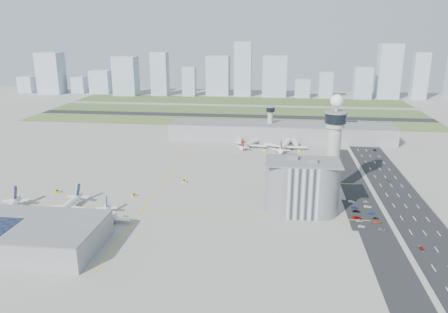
# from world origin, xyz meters

# --- Properties ---
(ground) EXTENTS (1000.00, 1000.00, 0.00)m
(ground) POSITION_xyz_m (0.00, 0.00, 0.00)
(ground) COLOR #9D9A92
(grass_strip_0) EXTENTS (480.00, 50.00, 0.08)m
(grass_strip_0) POSITION_xyz_m (-20.00, 225.00, 0.04)
(grass_strip_0) COLOR #4E642F
(grass_strip_0) RESTS_ON ground
(grass_strip_1) EXTENTS (480.00, 60.00, 0.08)m
(grass_strip_1) POSITION_xyz_m (-20.00, 300.00, 0.04)
(grass_strip_1) COLOR #44622E
(grass_strip_1) RESTS_ON ground
(grass_strip_2) EXTENTS (480.00, 70.00, 0.08)m
(grass_strip_2) POSITION_xyz_m (-20.00, 380.00, 0.04)
(grass_strip_2) COLOR #445B2B
(grass_strip_2) RESTS_ON ground
(runway) EXTENTS (480.00, 22.00, 0.10)m
(runway) POSITION_xyz_m (-20.00, 262.00, 0.06)
(runway) COLOR black
(runway) RESTS_ON ground
(highway) EXTENTS (28.00, 500.00, 0.10)m
(highway) POSITION_xyz_m (115.00, 0.00, 0.05)
(highway) COLOR black
(highway) RESTS_ON ground
(barrier_left) EXTENTS (0.60, 500.00, 1.20)m
(barrier_left) POSITION_xyz_m (101.00, 0.00, 0.60)
(barrier_left) COLOR #9E9E99
(barrier_left) RESTS_ON ground
(barrier_right) EXTENTS (0.60, 500.00, 1.20)m
(barrier_right) POSITION_xyz_m (129.00, 0.00, 0.60)
(barrier_right) COLOR #9E9E99
(barrier_right) RESTS_ON ground
(landside_road) EXTENTS (18.00, 260.00, 0.08)m
(landside_road) POSITION_xyz_m (90.00, -10.00, 0.04)
(landside_road) COLOR black
(landside_road) RESTS_ON ground
(parking_lot) EXTENTS (20.00, 44.00, 0.10)m
(parking_lot) POSITION_xyz_m (88.00, -22.00, 0.05)
(parking_lot) COLOR black
(parking_lot) RESTS_ON ground
(taxiway_line_h_0) EXTENTS (260.00, 0.60, 0.01)m
(taxiway_line_h_0) POSITION_xyz_m (-40.00, -30.00, 0.01)
(taxiway_line_h_0) COLOR yellow
(taxiway_line_h_0) RESTS_ON ground
(taxiway_line_h_1) EXTENTS (260.00, 0.60, 0.01)m
(taxiway_line_h_1) POSITION_xyz_m (-40.00, 30.00, 0.01)
(taxiway_line_h_1) COLOR yellow
(taxiway_line_h_1) RESTS_ON ground
(taxiway_line_h_2) EXTENTS (260.00, 0.60, 0.01)m
(taxiway_line_h_2) POSITION_xyz_m (-40.00, 90.00, 0.01)
(taxiway_line_h_2) COLOR yellow
(taxiway_line_h_2) RESTS_ON ground
(taxiway_line_v) EXTENTS (0.60, 260.00, 0.01)m
(taxiway_line_v) POSITION_xyz_m (-40.00, 30.00, 0.01)
(taxiway_line_v) COLOR yellow
(taxiway_line_v) RESTS_ON ground
(control_tower) EXTENTS (14.00, 14.00, 64.50)m
(control_tower) POSITION_xyz_m (72.00, 8.00, 35.04)
(control_tower) COLOR #ADAAA5
(control_tower) RESTS_ON ground
(secondary_tower) EXTENTS (8.60, 8.60, 31.90)m
(secondary_tower) POSITION_xyz_m (30.00, 150.00, 18.80)
(secondary_tower) COLOR #ADAAA5
(secondary_tower) RESTS_ON ground
(admin_building) EXTENTS (42.00, 24.00, 33.50)m
(admin_building) POSITION_xyz_m (51.99, -22.00, 15.30)
(admin_building) COLOR #B2B2B7
(admin_building) RESTS_ON ground
(terminal_pier) EXTENTS (210.00, 32.00, 15.80)m
(terminal_pier) POSITION_xyz_m (40.00, 148.00, 7.90)
(terminal_pier) COLOR gray
(terminal_pier) RESTS_ON ground
(near_terminal) EXTENTS (84.00, 42.00, 13.00)m
(near_terminal) POSITION_xyz_m (-88.07, -82.02, 6.43)
(near_terminal) COLOR gray
(near_terminal) RESTS_ON ground
(airplane_near_a) EXTENTS (48.36, 52.99, 12.45)m
(airplane_near_a) POSITION_xyz_m (-111.36, -53.12, 6.23)
(airplane_near_a) COLOR white
(airplane_near_a) RESTS_ON ground
(airplane_near_b) EXTENTS (36.31, 42.47, 11.71)m
(airplane_near_b) POSITION_xyz_m (-82.82, -41.99, 5.85)
(airplane_near_b) COLOR white
(airplane_near_b) RESTS_ON ground
(airplane_near_c) EXTENTS (38.27, 42.19, 10.05)m
(airplane_near_c) POSITION_xyz_m (-55.26, -52.43, 5.02)
(airplane_near_c) COLOR white
(airplane_near_c) RESTS_ON ground
(airplane_far_a) EXTENTS (43.21, 46.20, 10.35)m
(airplane_far_a) POSITION_xyz_m (13.64, 119.94, 5.17)
(airplane_far_a) COLOR white
(airplane_far_a) RESTS_ON ground
(airplane_far_b) EXTENTS (45.97, 51.25, 12.52)m
(airplane_far_b) POSITION_xyz_m (44.50, 116.66, 6.26)
(airplane_far_b) COLOR white
(airplane_far_b) RESTS_ON ground
(jet_bridge_near_1) EXTENTS (5.39, 14.31, 5.70)m
(jet_bridge_near_1) POSITION_xyz_m (-83.00, -61.00, 2.85)
(jet_bridge_near_1) COLOR silver
(jet_bridge_near_1) RESTS_ON ground
(jet_bridge_near_2) EXTENTS (5.39, 14.31, 5.70)m
(jet_bridge_near_2) POSITION_xyz_m (-53.00, -61.00, 2.85)
(jet_bridge_near_2) COLOR silver
(jet_bridge_near_2) RESTS_ON ground
(jet_bridge_far_0) EXTENTS (5.39, 14.31, 5.70)m
(jet_bridge_far_0) POSITION_xyz_m (2.00, 132.00, 2.85)
(jet_bridge_far_0) COLOR silver
(jet_bridge_far_0) RESTS_ON ground
(jet_bridge_far_1) EXTENTS (5.39, 14.31, 5.70)m
(jet_bridge_far_1) POSITION_xyz_m (52.00, 132.00, 2.85)
(jet_bridge_far_1) COLOR silver
(jet_bridge_far_1) RESTS_ON ground
(tug_0) EXTENTS (4.10, 4.06, 1.99)m
(tug_0) POSITION_xyz_m (-103.28, -10.81, 0.99)
(tug_0) COLOR #D4BE0B
(tug_0) RESTS_ON ground
(tug_1) EXTENTS (3.39, 3.57, 1.71)m
(tug_1) POSITION_xyz_m (-51.95, -10.55, 0.85)
(tug_1) COLOR #FAAE12
(tug_1) RESTS_ON ground
(tug_2) EXTENTS (3.92, 4.09, 1.97)m
(tug_2) POSITION_xyz_m (-71.02, -37.43, 0.98)
(tug_2) COLOR yellow
(tug_2) RESTS_ON ground
(tug_3) EXTENTS (3.79, 4.14, 1.99)m
(tug_3) POSITION_xyz_m (-25.83, 18.72, 0.99)
(tug_3) COLOR yellow
(tug_3) RESTS_ON ground
(tug_4) EXTENTS (3.68, 2.93, 1.89)m
(tug_4) POSITION_xyz_m (26.54, 108.02, 0.95)
(tug_4) COLOR yellow
(tug_4) RESTS_ON ground
(tug_5) EXTENTS (3.47, 3.08, 1.68)m
(tug_5) POSITION_xyz_m (56.80, 110.44, 0.84)
(tug_5) COLOR #F5DB01
(tug_5) RESTS_ON ground
(car_lot_0) EXTENTS (3.86, 1.73, 1.29)m
(car_lot_0) POSITION_xyz_m (83.49, -39.03, 0.64)
(car_lot_0) COLOR silver
(car_lot_0) RESTS_ON ground
(car_lot_1) EXTENTS (3.67, 1.80, 1.16)m
(car_lot_1) POSITION_xyz_m (83.57, -31.89, 0.58)
(car_lot_1) COLOR gray
(car_lot_1) RESTS_ON ground
(car_lot_2) EXTENTS (4.87, 2.51, 1.31)m
(car_lot_2) POSITION_xyz_m (82.97, -27.64, 0.66)
(car_lot_2) COLOR #AA0606
(car_lot_2) RESTS_ON ground
(car_lot_3) EXTENTS (4.57, 1.96, 1.31)m
(car_lot_3) POSITION_xyz_m (84.15, -18.59, 0.66)
(car_lot_3) COLOR black
(car_lot_3) RESTS_ON ground
(car_lot_4) EXTENTS (3.69, 1.49, 1.26)m
(car_lot_4) POSITION_xyz_m (83.97, -12.90, 0.63)
(car_lot_4) COLOR navy
(car_lot_4) RESTS_ON ground
(car_lot_5) EXTENTS (3.97, 1.78, 1.26)m
(car_lot_5) POSITION_xyz_m (83.23, -4.25, 0.63)
(car_lot_5) COLOR silver
(car_lot_5) RESTS_ON ground
(car_lot_6) EXTENTS (4.21, 2.23, 1.13)m
(car_lot_6) POSITION_xyz_m (93.56, -41.89, 0.56)
(car_lot_6) COLOR gray
(car_lot_6) RESTS_ON ground
(car_lot_7) EXTENTS (4.58, 2.01, 1.31)m
(car_lot_7) POSITION_xyz_m (92.81, -32.49, 0.66)
(car_lot_7) COLOR #B53A1D
(car_lot_7) RESTS_ON ground
(car_lot_8) EXTENTS (3.32, 1.66, 1.09)m
(car_lot_8) POSITION_xyz_m (93.25, -27.05, 0.54)
(car_lot_8) COLOR black
(car_lot_8) RESTS_ON ground
(car_lot_9) EXTENTS (4.07, 1.77, 1.30)m
(car_lot_9) POSITION_xyz_m (92.11, -20.39, 0.65)
(car_lot_9) COLOR navy
(car_lot_9) RESTS_ON ground
(car_lot_10) EXTENTS (4.86, 2.86, 1.27)m
(car_lot_10) POSITION_xyz_m (91.93, -10.83, 0.63)
(car_lot_10) COLOR silver
(car_lot_10) RESTS_ON ground
(car_lot_11) EXTENTS (3.90, 1.80, 1.10)m
(car_lot_11) POSITION_xyz_m (92.45, -3.18, 0.55)
(car_lot_11) COLOR gray
(car_lot_11) RESTS_ON ground
(car_hw_0) EXTENTS (1.55, 3.57, 1.20)m
(car_hw_0) POSITION_xyz_m (107.91, -60.69, 0.60)
(car_hw_0) COLOR maroon
(car_hw_0) RESTS_ON ground
(car_hw_1) EXTENTS (1.77, 3.88, 1.23)m
(car_hw_1) POSITION_xyz_m (115.46, 39.99, 0.62)
(car_hw_1) COLOR #23242B
(car_hw_1) RESTS_ON ground
(car_hw_2) EXTENTS (2.72, 4.94, 1.31)m
(car_hw_2) POSITION_xyz_m (122.04, 119.52, 0.65)
(car_hw_2) COLOR #191249
(car_hw_2) RESTS_ON ground
(car_hw_4) EXTENTS (1.69, 3.46, 1.14)m
(car_hw_4) POSITION_xyz_m (109.11, 180.10, 0.57)
(car_hw_4) COLOR gray
(car_hw_4) RESTS_ON ground
(skyline_bldg_0) EXTENTS (24.05, 19.24, 26.50)m
(skyline_bldg_0) POSITION_xyz_m (-377.77, 421.70, 13.25)
(skyline_bldg_0) COLOR #9EADC1
(skyline_bldg_0) RESTS_ON ground
(skyline_bldg_1) EXTENTS (37.63, 30.10, 65.60)m
(skyline_bldg_1) POSITION_xyz_m (-331.22, 417.61, 32.80)
(skyline_bldg_1) COLOR #9EADC1
(skyline_bldg_1) RESTS_ON ground
(skyline_bldg_2) EXTENTS (22.81, 18.25, 26.79)m
(skyline_bldg_2) POSITION_xyz_m (-291.25, 430.16, 13.39)
(skyline_bldg_2) COLOR #9EADC1
(skyline_bldg_2) RESTS_ON ground
(skyline_bldg_3) EXTENTS (32.30, 25.84, 36.93)m
(skyline_bldg_3) POSITION_xyz_m (-252.58, 431.35, 18.47)
(skyline_bldg_3) COLOR #9EADC1
(skyline_bldg_3) RESTS_ON ground
(skyline_bldg_4) EXTENTS (35.81, 28.65, 60.36)m
(skyline_bldg_4) POSITION_xyz_m (-204.47, 415.19, 30.18)
(skyline_bldg_4) COLOR #9EADC1
(skyline_bldg_4) RESTS_ON ground
(skyline_bldg_5) EXTENTS (25.49, 20.39, 66.89)m
(skyline_bldg_5) POSITION_xyz_m (-150.11, 419.66, 33.44)
(skyline_bldg_5) COLOR #9EADC1
(skyline_bldg_5) RESTS_ON ground
(skyline_bldg_6) EXTENTS (20.04, 16.03, 45.20)m
(skyline_bldg_6) POSITION_xyz_m (-102.68, 417.90, 22.60)
(skyline_bldg_6) COLOR #9EADC1
(skyline_bldg_6) RESTS_ON ground
(skyline_bldg_7) EXTENTS (35.76, 28.61, 61.22)m
(skyline_bldg_7) POSITION_xyz_m (-59.44, 436.89, 30.61)
(skyline_bldg_7) COLOR #9EADC1
(skyline_bldg_7) RESTS_ON ground
(skyline_bldg_8) EXTENTS (26.33, 21.06, 83.39)m
(skyline_bldg_8) POSITION_xyz_m (-19.42, 431.56, 41.69)
(skyline_bldg_8) COLOR #9EADC1
(skyline_bldg_8) RESTS_ON ground
(skyline_bldg_9) EXTENTS (36.96, 29.57, 62.11)m
(skyline_bldg_9) POSITION_xyz_m (30.27, 432.32, 31.06)
(skyline_bldg_9) COLOR #9EADC1
(skyline_bldg_9) RESTS_ON ground
(skyline_bldg_10) EXTENTS (23.01, 18.41, 27.75)m
(skyline_bldg_10) POSITION_xyz_m (73.27, 423.68, 13.87)
(skyline_bldg_10) COLOR #9EADC1
(skyline_bldg_10) RESTS_ON ground
(skyline_bldg_11) EXTENTS (20.22, 16.18, 38.97)m
(skyline_bldg_11) POSITION_xyz_m (108.28, 423.34, 19.48)
(skyline_bldg_11) COLOR #9EADC1
(skyline_bldg_11) RESTS_ON ground
(skyline_bldg_12) EXTENTS (26.14, 20.92, 46.89)m
(skyline_bldg_12) POSITION_xyz_m (162.17, 421.29, 23.44)
(skyline_bldg_12) COLOR #9EADC1
(skyline_bldg_12) RESTS_ON ground
(skyline_bldg_13) EXTENTS (32.26, 25.81, 81.20)m
(skyline_bldg_13) POSITION_xyz_m (201.27, 433.27, 40.60)
(skyline_bldg_13) COLOR #9EADC1
(skyline_bldg_13) RESTS_ON ground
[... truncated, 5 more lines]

